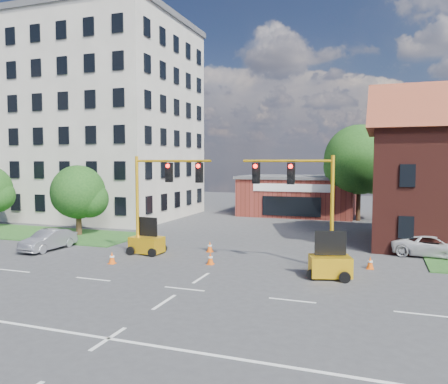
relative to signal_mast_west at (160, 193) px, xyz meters
The scene contains 17 objects.
ground 8.38m from the signal_mast_west, 54.01° to the right, with size 120.00×120.00×0.00m, color #3C3C3E.
grass_verge_nw 16.61m from the signal_mast_west, 165.65° to the left, with size 22.00×6.00×0.08m, color #24501E.
lane_markings 10.73m from the signal_mast_west, 64.17° to the right, with size 60.00×36.00×0.01m, color white, non-canonical shape.
office_block 23.21m from the signal_mast_west, 134.52° to the left, with size 18.40×15.40×20.60m.
brick_shop 24.44m from the signal_mast_west, 79.71° to the left, with size 12.40×8.40×4.30m.
tree_large 23.95m from the signal_mast_west, 62.00° to the left, with size 7.23×6.88×9.50m.
tree_nw_front 10.50m from the signal_mast_west, 154.10° to the left, with size 4.44×4.23×5.58m.
signal_mast_west is the anchor object (origin of this frame).
signal_mast_east 8.71m from the signal_mast_west, ahead, with size 5.30×0.60×6.20m.
trailer_west 3.41m from the signal_mast_west, 169.97° to the left, with size 2.08×1.49×2.24m.
trailer_east 11.11m from the signal_mast_west, ahead, with size 2.31×1.87×2.29m.
cone_a 4.87m from the signal_mast_west, 120.01° to the right, with size 0.40×0.40×0.70m.
cone_b 4.82m from the signal_mast_west, 40.31° to the left, with size 0.40×0.40×0.70m.
cone_c 5.30m from the signal_mast_west, 16.63° to the right, with size 0.40×0.40×0.70m.
cone_d 12.89m from the signal_mast_west, ahead, with size 0.40×0.40×0.70m.
pickup_white 17.16m from the signal_mast_west, 18.45° to the left, with size 2.24×4.86×1.35m, color silver.
sedan_silver_front 8.56m from the signal_mast_west, behind, with size 1.43×4.09×1.35m, color #95969C.
Camera 1 is at (8.31, -17.99, 5.86)m, focal length 35.00 mm.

